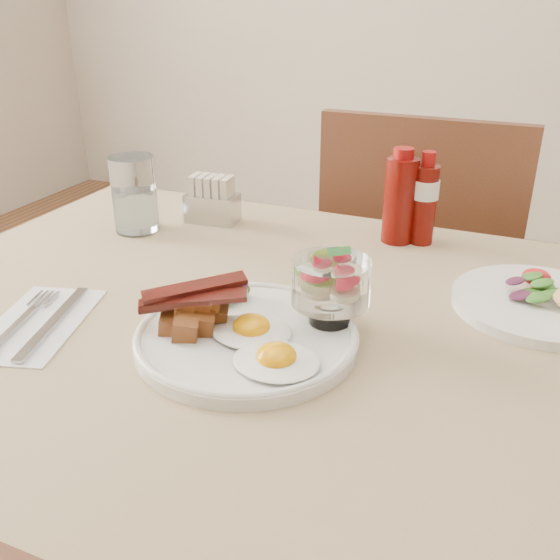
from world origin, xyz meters
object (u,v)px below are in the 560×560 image
Objects in this scene: fruit_cup at (331,282)px; hot_sauce_bottle at (424,200)px; ketchup_bottle at (400,199)px; chair_far at (419,284)px; second_plate at (553,302)px; main_plate at (247,338)px; sugar_caddy at (212,202)px; table at (329,387)px; water_glass at (135,199)px.

hot_sauce_bottle reaches higher than fruit_cup.
ketchup_bottle is at bearing 89.11° from fruit_cup.
hot_sauce_bottle is (0.04, -0.31, 0.30)m from chair_far.
chair_far is 0.44m from ketchup_bottle.
fruit_cup is 0.40× the size of second_plate.
main_plate is at bearing -102.33° from ketchup_bottle.
fruit_cup is at bearing -147.14° from second_plate.
fruit_cup is 0.35m from ketchup_bottle.
fruit_cup is 0.61× the size of ketchup_bottle.
second_plate is (0.26, -0.50, 0.24)m from chair_far.
main_plate is at bearing -61.13° from sugar_caddy.
table is 0.52m from water_glass.
main_plate is 1.12× the size of second_plate.
table is at bearing -147.46° from second_plate.
main_plate is 0.46m from water_glass.
hot_sauce_bottle is 1.18× the size of water_glass.
water_glass is (-0.11, -0.09, 0.02)m from sugar_caddy.
chair_far reaches higher than hot_sauce_bottle.
main_plate is 2.05× the size of water_glass.
chair_far reaches higher than table.
fruit_cup is at bearing -90.20° from chair_far.
main_plate is 1.74× the size of hot_sauce_bottle.
sugar_caddy is at bearing -133.70° from chair_far.
hot_sauce_bottle reaches higher than main_plate.
ketchup_bottle reaches higher than fruit_cup.
table is at bearing -46.87° from sugar_caddy.
ketchup_bottle is (0.00, -0.32, 0.30)m from chair_far.
ketchup_bottle is at bearing 89.48° from table.
ketchup_bottle reaches higher than table.
chair_far reaches higher than sugar_caddy.
sugar_caddy is (-0.34, -0.36, 0.27)m from chair_far.
sugar_caddy reaches higher than second_plate.
hot_sauce_bottle is at bearing 2.05° from sugar_caddy.
sugar_caddy is (-0.60, 0.14, 0.02)m from second_plate.
fruit_cup is 0.74× the size of water_glass.
main_plate is 0.42m from second_plate.
table is 8.29× the size of hot_sauce_bottle.
table is 0.38m from ketchup_bottle.
second_plate is at bearing 32.54° from table.
ketchup_bottle is (-0.26, 0.18, 0.06)m from second_plate.
chair_far is at bearing 83.17° from main_plate.
water_glass reaches higher than second_plate.
ketchup_bottle is (0.00, 0.35, 0.17)m from table.
sugar_caddy is at bearing 167.06° from second_plate.
water_glass is at bearing 176.39° from second_plate.
hot_sauce_bottle reaches higher than second_plate.
hot_sauce_bottle is at bearing 83.03° from table.
second_plate is 0.62m from sugar_caddy.
table is 13.18× the size of sugar_caddy.
sugar_caddy is (-0.38, -0.05, -0.04)m from hot_sauce_bottle.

